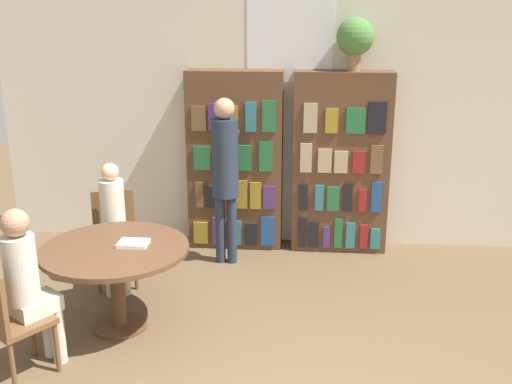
{
  "coord_description": "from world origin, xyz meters",
  "views": [
    {
      "loc": [
        0.19,
        -3.02,
        2.59
      ],
      "look_at": [
        -0.23,
        1.87,
        1.05
      ],
      "focal_mm": 42.0,
      "sensor_mm": 36.0,
      "label": 1
    }
  ],
  "objects_px": {
    "seated_reader_left": "(114,222)",
    "seated_reader_right": "(28,280)",
    "bookshelf_right": "(341,163)",
    "flower_vase": "(355,38)",
    "reading_table": "(116,261)",
    "chair_near_camera": "(8,317)",
    "chair_left_side": "(115,233)",
    "bookshelf_left": "(235,161)",
    "librarian_standing": "(225,166)"
  },
  "relations": [
    {
      "from": "seated_reader_left",
      "to": "seated_reader_right",
      "type": "relative_size",
      "value": 0.97
    },
    {
      "from": "bookshelf_right",
      "to": "flower_vase",
      "type": "relative_size",
      "value": 3.67
    },
    {
      "from": "reading_table",
      "to": "seated_reader_right",
      "type": "height_order",
      "value": "seated_reader_right"
    },
    {
      "from": "reading_table",
      "to": "seated_reader_right",
      "type": "bearing_deg",
      "value": -125.5
    },
    {
      "from": "bookshelf_right",
      "to": "seated_reader_right",
      "type": "height_order",
      "value": "bookshelf_right"
    },
    {
      "from": "reading_table",
      "to": "chair_near_camera",
      "type": "bearing_deg",
      "value": -125.5
    },
    {
      "from": "chair_left_side",
      "to": "bookshelf_left",
      "type": "bearing_deg",
      "value": -154.02
    },
    {
      "from": "bookshelf_right",
      "to": "reading_table",
      "type": "xyz_separation_m",
      "value": [
        -1.89,
        -1.92,
        -0.36
      ]
    },
    {
      "from": "bookshelf_right",
      "to": "seated_reader_left",
      "type": "bearing_deg",
      "value": -150.38
    },
    {
      "from": "bookshelf_right",
      "to": "seated_reader_right",
      "type": "distance_m",
      "value": 3.45
    },
    {
      "from": "bookshelf_left",
      "to": "bookshelf_right",
      "type": "xyz_separation_m",
      "value": [
        1.14,
        0.0,
        0.0
      ]
    },
    {
      "from": "flower_vase",
      "to": "seated_reader_left",
      "type": "height_order",
      "value": "flower_vase"
    },
    {
      "from": "reading_table",
      "to": "chair_left_side",
      "type": "distance_m",
      "value": 0.94
    },
    {
      "from": "seated_reader_left",
      "to": "seated_reader_right",
      "type": "height_order",
      "value": "seated_reader_right"
    },
    {
      "from": "seated_reader_right",
      "to": "librarian_standing",
      "type": "bearing_deg",
      "value": 95.97
    },
    {
      "from": "reading_table",
      "to": "seated_reader_right",
      "type": "relative_size",
      "value": 0.95
    },
    {
      "from": "chair_near_camera",
      "to": "seated_reader_right",
      "type": "xyz_separation_m",
      "value": [
        0.11,
        0.15,
        0.22
      ]
    },
    {
      "from": "flower_vase",
      "to": "bookshelf_right",
      "type": "bearing_deg",
      "value": -177.12
    },
    {
      "from": "bookshelf_left",
      "to": "flower_vase",
      "type": "bearing_deg",
      "value": 0.22
    },
    {
      "from": "bookshelf_left",
      "to": "seated_reader_left",
      "type": "xyz_separation_m",
      "value": [
        -0.99,
        -1.21,
        -0.3
      ]
    },
    {
      "from": "reading_table",
      "to": "chair_left_side",
      "type": "height_order",
      "value": "chair_left_side"
    },
    {
      "from": "seated_reader_left",
      "to": "reading_table",
      "type": "bearing_deg",
      "value": 90.0
    },
    {
      "from": "seated_reader_right",
      "to": "bookshelf_left",
      "type": "bearing_deg",
      "value": 100.32
    },
    {
      "from": "flower_vase",
      "to": "chair_near_camera",
      "type": "distance_m",
      "value": 4.09
    },
    {
      "from": "chair_near_camera",
      "to": "chair_left_side",
      "type": "xyz_separation_m",
      "value": [
        0.25,
        1.65,
        0.0
      ]
    },
    {
      "from": "flower_vase",
      "to": "bookshelf_left",
      "type": "bearing_deg",
      "value": -179.78
    },
    {
      "from": "bookshelf_right",
      "to": "flower_vase",
      "type": "bearing_deg",
      "value": 2.88
    },
    {
      "from": "bookshelf_right",
      "to": "seated_reader_left",
      "type": "relative_size",
      "value": 1.59
    },
    {
      "from": "flower_vase",
      "to": "chair_near_camera",
      "type": "bearing_deg",
      "value": -133.25
    },
    {
      "from": "reading_table",
      "to": "seated_reader_left",
      "type": "distance_m",
      "value": 0.75
    },
    {
      "from": "flower_vase",
      "to": "reading_table",
      "type": "height_order",
      "value": "flower_vase"
    },
    {
      "from": "seated_reader_left",
      "to": "bookshelf_right",
      "type": "bearing_deg",
      "value": -168.88
    },
    {
      "from": "bookshelf_left",
      "to": "seated_reader_left",
      "type": "height_order",
      "value": "bookshelf_left"
    },
    {
      "from": "bookshelf_left",
      "to": "bookshelf_right",
      "type": "distance_m",
      "value": 1.14
    },
    {
      "from": "flower_vase",
      "to": "chair_left_side",
      "type": "bearing_deg",
      "value": -155.55
    },
    {
      "from": "librarian_standing",
      "to": "reading_table",
      "type": "bearing_deg",
      "value": -116.7
    },
    {
      "from": "flower_vase",
      "to": "librarian_standing",
      "type": "bearing_deg",
      "value": -158.27
    },
    {
      "from": "bookshelf_left",
      "to": "seated_reader_right",
      "type": "distance_m",
      "value": 2.81
    },
    {
      "from": "seated_reader_left",
      "to": "flower_vase",
      "type": "bearing_deg",
      "value": -169.79
    },
    {
      "from": "librarian_standing",
      "to": "chair_near_camera",
      "type": "bearing_deg",
      "value": -119.96
    },
    {
      "from": "reading_table",
      "to": "librarian_standing",
      "type": "bearing_deg",
      "value": 63.3
    },
    {
      "from": "chair_near_camera",
      "to": "seated_reader_left",
      "type": "relative_size",
      "value": 0.73
    },
    {
      "from": "chair_near_camera",
      "to": "seated_reader_left",
      "type": "bearing_deg",
      "value": 113.72
    },
    {
      "from": "flower_vase",
      "to": "seated_reader_left",
      "type": "relative_size",
      "value": 0.43
    },
    {
      "from": "bookshelf_right",
      "to": "chair_near_camera",
      "type": "bearing_deg",
      "value": -132.26
    },
    {
      "from": "librarian_standing",
      "to": "bookshelf_right",
      "type": "bearing_deg",
      "value": 23.03
    },
    {
      "from": "bookshelf_right",
      "to": "bookshelf_left",
      "type": "bearing_deg",
      "value": -179.99
    },
    {
      "from": "bookshelf_left",
      "to": "bookshelf_right",
      "type": "bearing_deg",
      "value": 0.01
    },
    {
      "from": "bookshelf_right",
      "to": "chair_near_camera",
      "type": "distance_m",
      "value": 3.65
    },
    {
      "from": "reading_table",
      "to": "chair_near_camera",
      "type": "height_order",
      "value": "chair_near_camera"
    }
  ]
}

